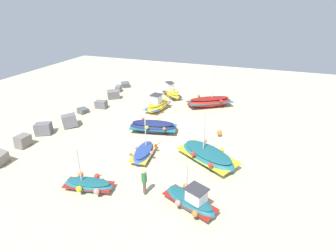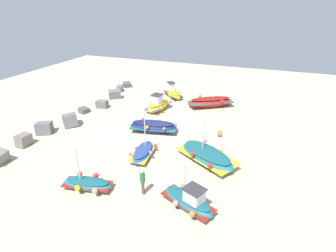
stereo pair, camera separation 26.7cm
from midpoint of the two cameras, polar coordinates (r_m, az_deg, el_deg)
ground_plane at (r=23.53m, az=-1.89°, el=-1.14°), size 55.09×55.09×0.00m
fishing_boat_0 at (r=15.27m, az=4.97°, el=-15.57°), size 2.34×3.49×2.74m
fishing_boat_1 at (r=31.81m, az=1.25°, el=7.12°), size 3.19×3.15×3.14m
fishing_boat_2 at (r=23.17m, az=-2.81°, el=-0.16°), size 2.21×4.35×1.04m
fishing_boat_3 at (r=17.30m, az=-16.43°, el=-11.76°), size 1.75×3.24×2.77m
fishing_boat_4 at (r=29.21m, az=9.32°, el=5.12°), size 4.29×5.17×4.20m
fishing_boat_5 at (r=19.25m, az=8.67°, el=-6.31°), size 4.02×4.98×3.78m
fishing_boat_6 at (r=27.91m, az=-1.80°, el=4.55°), size 3.64×2.08×1.82m
fishing_boat_7 at (r=19.72m, az=-4.94°, el=-5.61°), size 3.17×1.66×3.62m
person_walking at (r=15.95m, az=-4.97°, el=-11.49°), size 0.32×0.32×1.66m
breakwater_rocks at (r=26.83m, az=-19.70°, el=1.83°), size 22.98×2.86×1.37m
mooring_buoy_0 at (r=22.84m, az=11.30°, el=-1.48°), size 0.45×0.45×0.60m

